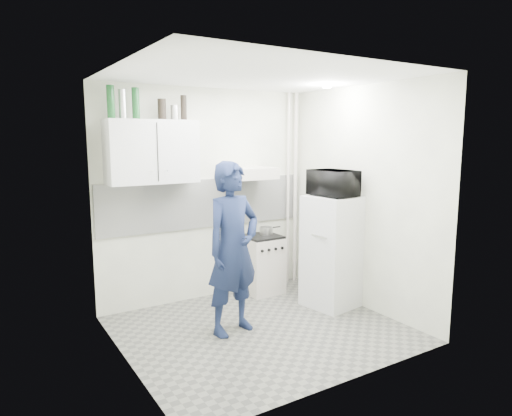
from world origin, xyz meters
TOP-DOWN VIEW (x-y plane):
  - floor at (0.00, 0.00)m, footprint 2.80×2.80m
  - ceiling at (0.00, 0.00)m, footprint 2.80×2.80m
  - wall_back at (0.00, 1.25)m, footprint 2.80×0.00m
  - wall_left at (-1.40, 0.00)m, footprint 0.00×2.60m
  - wall_right at (1.40, 0.00)m, footprint 0.00×2.60m
  - person at (-0.26, 0.13)m, footprint 0.72×0.55m
  - stove at (0.65, 1.00)m, footprint 0.46×0.46m
  - fridge at (1.10, 0.16)m, footprint 0.63×0.63m
  - stove_top at (0.65, 1.00)m, footprint 0.44×0.44m
  - saucepan at (0.74, 1.04)m, footprint 0.17×0.17m
  - microwave at (1.10, 0.16)m, footprint 0.56×0.39m
  - bottle_a at (-1.18, 1.07)m, footprint 0.08×0.08m
  - bottle_b at (-1.05, 1.07)m, footprint 0.08×0.08m
  - bottle_c at (-0.91, 1.07)m, footprint 0.08×0.08m
  - canister_a at (-0.62, 1.07)m, footprint 0.09×0.09m
  - canister_b at (-0.48, 1.07)m, footprint 0.09×0.09m
  - bottle_e at (-0.36, 1.07)m, footprint 0.07×0.07m
  - upper_cabinet at (-0.75, 1.07)m, footprint 1.00×0.35m
  - range_hood at (0.45, 1.00)m, footprint 0.60×0.50m
  - backsplash at (0.00, 1.24)m, footprint 2.74×0.03m
  - pipe_a at (1.30, 1.17)m, footprint 0.05×0.05m
  - pipe_b at (1.18, 1.17)m, footprint 0.04×0.04m
  - ceiling_spot_fixture at (1.00, 0.20)m, footprint 0.10×0.10m

SIDE VIEW (x-z plane):
  - floor at x=0.00m, z-range 0.00..0.00m
  - stove at x=0.65m, z-range 0.00..0.73m
  - fridge at x=1.10m, z-range 0.00..1.33m
  - stove_top at x=0.65m, z-range 0.73..0.76m
  - saucepan at x=0.74m, z-range 0.76..0.85m
  - person at x=-0.26m, z-range 0.00..1.77m
  - backsplash at x=0.00m, z-range 0.90..1.50m
  - wall_left at x=-1.40m, z-range 0.00..2.60m
  - wall_right at x=1.40m, z-range 0.00..2.60m
  - pipe_a at x=1.30m, z-range 0.00..2.60m
  - pipe_b at x=1.18m, z-range 0.00..2.60m
  - wall_back at x=0.00m, z-range -0.10..2.70m
  - microwave at x=1.10m, z-range 1.33..1.63m
  - range_hood at x=0.45m, z-range 1.50..1.64m
  - upper_cabinet at x=-0.75m, z-range 1.50..2.20m
  - canister_b at x=-0.48m, z-range 2.20..2.36m
  - canister_a at x=-0.62m, z-range 2.20..2.43m
  - bottle_e at x=-0.36m, z-range 2.20..2.48m
  - bottle_b at x=-1.05m, z-range 2.20..2.51m
  - bottle_c at x=-0.91m, z-range 2.20..2.53m
  - bottle_a at x=-1.18m, z-range 2.20..2.54m
  - ceiling_spot_fixture at x=1.00m, z-range 2.56..2.58m
  - ceiling at x=0.00m, z-range 2.60..2.60m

